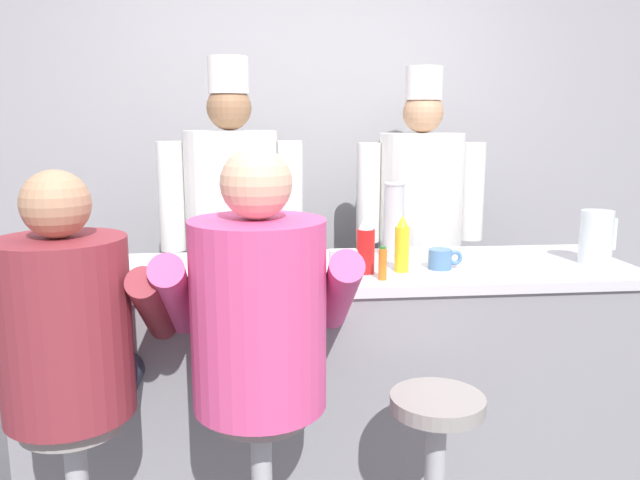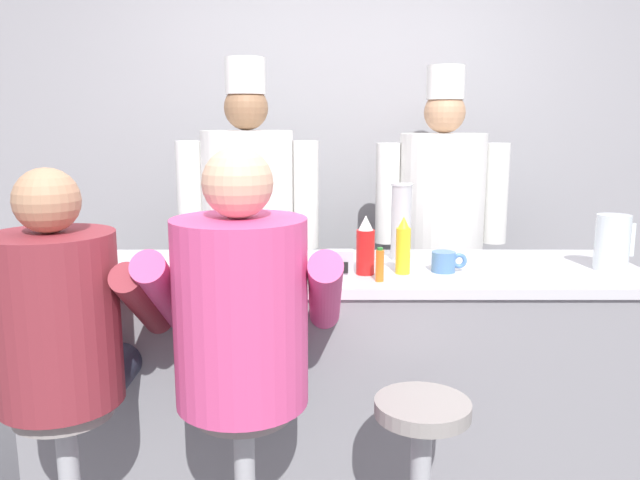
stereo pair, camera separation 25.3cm
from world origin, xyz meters
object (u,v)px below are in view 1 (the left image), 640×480
Objects in this scene: empty_stool_round at (435,458)px; cook_in_whites_far at (420,220)px; cup_stack_steel at (394,220)px; diner_seated_maroon at (70,338)px; breakfast_plate at (280,276)px; cereal_bowl at (86,284)px; water_pitcher_clear at (596,237)px; diner_seated_pink at (259,323)px; cook_in_whites_near at (232,226)px; napkin_dispenser_chrome at (343,265)px; ketchup_bottle_red at (366,246)px; mustard_bottle_yellow at (402,245)px; coffee_mug_blue at (441,259)px; hot_sauce_bottle_orange at (383,264)px.

cook_in_whites_far reaches higher than empty_stool_round.
diner_seated_maroon reaches higher than cup_stack_steel.
cereal_bowl is (-0.69, -0.08, 0.01)m from breakfast_plate.
water_pitcher_clear is 1.55m from diner_seated_pink.
cook_in_whites_near is 1.01× the size of cook_in_whites_far.
cook_in_whites_far is at bearing 66.40° from cup_stack_steel.
breakfast_plate is at bearing 78.55° from diner_seated_pink.
cook_in_whites_near reaches higher than diner_seated_maroon.
cup_stack_steel reaches higher than empty_stool_round.
cook_in_whites_far is (1.52, 1.14, 0.03)m from cereal_bowl.
napkin_dispenser_chrome is (-1.11, -0.19, -0.05)m from water_pitcher_clear.
diner_seated_pink is at bearing 176.39° from empty_stool_round.
water_pitcher_clear is 2.10m from diner_seated_maroon.
cereal_bowl is 1.07m from cook_in_whites_near.
ketchup_bottle_red is at bearing 11.90° from breakfast_plate.
breakfast_plate is 1.61× the size of cereal_bowl.
cereal_bowl is at bearing -172.38° from mustard_bottle_yellow.
cook_in_whites_near is at bearing 143.82° from cup_stack_steel.
diner_seated_pink reaches higher than coffee_mug_blue.
cook_in_whites_near is at bearing 70.61° from diner_seated_maroon.
water_pitcher_clear is 1.58× the size of coffee_mug_blue.
ketchup_bottle_red is 1.04× the size of water_pitcher_clear.
mustard_bottle_yellow is 0.29m from napkin_dispenser_chrome.
cup_stack_steel is (0.13, 0.39, 0.10)m from hot_sauce_bottle_orange.
cup_stack_steel reaches higher than cereal_bowl.
mustard_bottle_yellow is 0.51m from breakfast_plate.
ketchup_bottle_red is at bearing 106.35° from empty_stool_round.
cook_in_whites_far is (0.49, 0.99, -0.06)m from ketchup_bottle_red.
diner_seated_pink reaches higher than empty_stool_round.
cook_in_whites_near is at bearing -169.85° from cook_in_whites_far.
diner_seated_maroon is at bearing -135.25° from cook_in_whites_far.
napkin_dispenser_chrome is at bearing 22.55° from diner_seated_maroon.
hot_sauce_bottle_orange is 1.09× the size of napkin_dispenser_chrome.
breakfast_plate is at bearing 32.05° from diner_seated_maroon.
coffee_mug_blue is at bearing 21.65° from diner_seated_maroon.
cereal_bowl is at bearing -116.98° from cook_in_whites_near.
cup_stack_steel is 0.49m from napkin_dispenser_chrome.
water_pitcher_clear is 0.86m from cup_stack_steel.
ketchup_bottle_red is 1.13m from diner_seated_maroon.
diner_seated_pink is (0.61, -0.34, -0.06)m from cereal_bowl.
cook_in_whites_far is (0.33, 1.51, 0.57)m from empty_stool_round.
water_pitcher_clear is 0.34× the size of empty_stool_round.
breakfast_plate is 0.68m from coffee_mug_blue.
empty_stool_round is (0.26, -0.41, -0.57)m from napkin_dispenser_chrome.
water_pitcher_clear is at bearing -25.09° from cook_in_whites_near.
mustard_bottle_yellow is at bearing 7.62° from cereal_bowl.
diner_seated_maroon is (-1.01, -0.49, -0.17)m from ketchup_bottle_red.
diner_seated_pink is (-0.60, -0.76, -0.20)m from cup_stack_steel.
empty_stool_round is at bearing -17.39° from cereal_bowl.
coffee_mug_blue is at bearing -176.78° from water_pitcher_clear.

